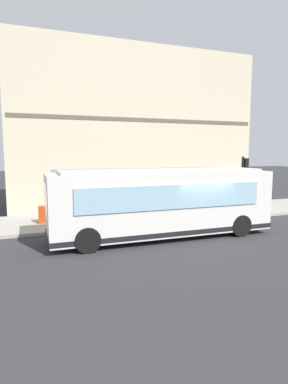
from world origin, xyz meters
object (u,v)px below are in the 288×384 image
Objects in this scene: pedestrian_by_light_pole at (171,200)px; newspaper_vending_box at (42,214)px; city_bus_nearside at (162,203)px; pedestrian_near_building_entrance at (57,201)px; traffic_light_near_corner at (244,174)px; fire_hydrant at (125,206)px.

newspaper_vending_box is at bearing 79.74° from pedestrian_by_light_pole.
pedestrian_by_light_pole is (2.94, -1.79, -0.35)m from city_bus_nearside.
pedestrian_near_building_entrance is 1.88× the size of newspaper_vending_box.
pedestrian_by_light_pole is at bearing 83.40° from traffic_light_near_corner.
pedestrian_near_building_entrance is at bearing 101.19° from fire_hydrant.
city_bus_nearside is 5.55× the size of pedestrian_by_light_pole.
traffic_light_near_corner is at bearing -104.23° from pedestrian_near_building_entrance.
pedestrian_near_building_entrance is at bearing 39.36° from city_bus_nearside.
fire_hydrant is 0.41× the size of pedestrian_by_light_pole.
city_bus_nearside is 5.95× the size of pedestrian_near_building_entrance.
traffic_light_near_corner is 4.69m from pedestrian_by_light_pole.
fire_hydrant is at bearing -78.81° from pedestrian_near_building_entrance.
newspaper_vending_box is at bearing 50.16° from city_bus_nearside.
pedestrian_by_light_pole is at bearing -148.74° from fire_hydrant.
pedestrian_by_light_pole is 1.07× the size of pedestrian_near_building_entrance.
city_bus_nearside is 11.16× the size of newspaper_vending_box.
pedestrian_by_light_pole is (0.52, 4.47, -1.34)m from traffic_light_near_corner.
fire_hydrant is 0.82× the size of newspaper_vending_box.
traffic_light_near_corner reaches higher than fire_hydrant.
city_bus_nearside is at bearing -140.64° from pedestrian_near_building_entrance.
city_bus_nearside reaches higher than pedestrian_near_building_entrance.
pedestrian_near_building_entrance is (2.12, 5.93, -0.08)m from pedestrian_by_light_pole.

